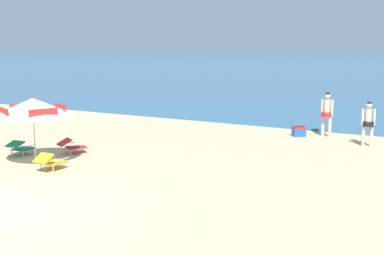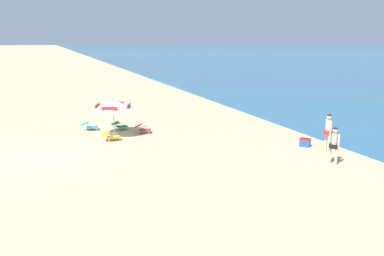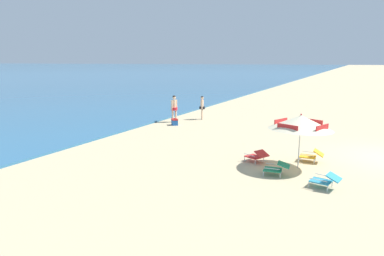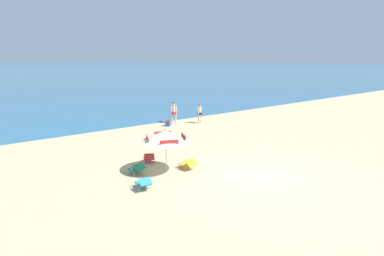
% 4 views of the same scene
% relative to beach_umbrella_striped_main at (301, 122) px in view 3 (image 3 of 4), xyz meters
% --- Properties ---
extents(beach_umbrella_striped_main, '(3.19, 3.18, 2.05)m').
position_rel_beach_umbrella_striped_main_xyz_m(beach_umbrella_striped_main, '(0.00, 0.00, 0.00)').
color(beach_umbrella_striped_main, silver).
rests_on(beach_umbrella_striped_main, ground).
extents(lounge_chair_under_umbrella, '(0.59, 0.90, 0.52)m').
position_rel_beach_umbrella_striped_main_xyz_m(lounge_chair_under_umbrella, '(1.00, -0.35, -1.45)').
color(lounge_chair_under_umbrella, gold).
rests_on(lounge_chair_under_umbrella, ground).
extents(lounge_chair_beside_umbrella, '(0.64, 0.92, 0.50)m').
position_rel_beach_umbrella_striped_main_xyz_m(lounge_chair_beside_umbrella, '(-1.27, 0.53, -1.45)').
color(lounge_chair_beside_umbrella, '#1E7F56').
rests_on(lounge_chair_beside_umbrella, ground).
extents(lounge_chair_facing_sea, '(0.70, 0.97, 0.51)m').
position_rel_beach_umbrella_striped_main_xyz_m(lounge_chair_facing_sea, '(-1.80, -1.11, -1.45)').
color(lounge_chair_facing_sea, teal).
rests_on(lounge_chair_facing_sea, ground).
extents(lounge_chair_spare_folded, '(0.87, 1.02, 0.52)m').
position_rel_beach_umbrella_striped_main_xyz_m(lounge_chair_spare_folded, '(-0.04, 1.58, -1.45)').
color(lounge_chair_spare_folded, red).
rests_on(lounge_chair_spare_folded, ground).
extents(person_standing_near_shore, '(0.51, 0.43, 1.75)m').
position_rel_beach_umbrella_striped_main_xyz_m(person_standing_near_shore, '(6.43, 8.90, -0.71)').
color(person_standing_near_shore, beige).
rests_on(person_standing_near_shore, ground).
extents(person_standing_beside, '(0.45, 0.39, 1.60)m').
position_rel_beach_umbrella_striped_main_xyz_m(person_standing_beside, '(8.19, 7.70, -0.80)').
color(person_standing_beside, beige).
rests_on(person_standing_beside, ground).
extents(cooler_box, '(0.60, 0.59, 0.43)m').
position_rel_beach_umbrella_striped_main_xyz_m(cooler_box, '(5.50, 8.36, -1.52)').
color(cooler_box, '#1E56A8').
rests_on(cooler_box, ground).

